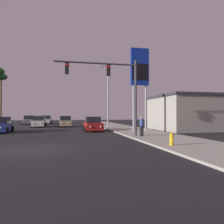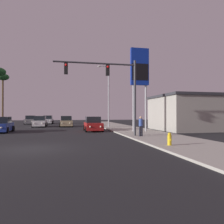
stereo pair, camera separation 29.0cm
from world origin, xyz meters
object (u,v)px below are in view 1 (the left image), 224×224
at_px(car_silver, 47,120).
at_px(gas_station_sign, 140,71).
at_px(fire_hydrant, 172,139).
at_px(car_white, 39,122).
at_px(traffic_light_mast, 114,82).
at_px(pedestrian_on_sidewalk, 142,125).
at_px(car_tan, 65,122).
at_px(car_grey, 29,120).
at_px(car_blue, 1,125).
at_px(palm_tree_far, 1,80).
at_px(car_red, 93,125).
at_px(street_lamp, 107,93).

distance_m(car_silver, gas_station_sign, 26.30).
bearing_deg(car_silver, fire_hydrant, 107.52).
distance_m(car_white, traffic_light_mast, 19.32).
xyz_separation_m(car_silver, traffic_light_mast, (7.43, -27.43, 3.95)).
relative_size(car_white, pedestrian_on_sidewalk, 2.59).
bearing_deg(car_silver, car_tan, 110.19).
relative_size(car_grey, traffic_light_mast, 0.62).
bearing_deg(car_blue, car_tan, -128.01).
distance_m(car_blue, car_grey, 19.76).
bearing_deg(car_tan, pedestrian_on_sidewalk, 107.60).
relative_size(fire_hydrant, palm_tree_far, 0.08).
xyz_separation_m(car_silver, pedestrian_on_sidewalk, (9.70, -28.06, 0.27)).
height_order(car_grey, car_red, same).
distance_m(car_blue, car_silver, 20.28).
height_order(car_tan, car_silver, same).
height_order(car_tan, fire_hydrant, car_tan).
bearing_deg(street_lamp, fire_hydrant, -89.80).
relative_size(car_tan, palm_tree_far, 0.43).
distance_m(traffic_light_mast, gas_station_sign, 6.25).
distance_m(car_silver, palm_tree_far, 12.03).
bearing_deg(car_silver, car_blue, 82.26).
xyz_separation_m(car_grey, pedestrian_on_sidewalk, (12.98, -27.81, 0.27)).
xyz_separation_m(car_blue, gas_station_sign, (14.64, -2.96, 5.86)).
xyz_separation_m(car_tan, car_silver, (-3.58, 10.57, 0.00)).
relative_size(car_tan, car_grey, 1.01).
distance_m(car_silver, fire_hydrant, 34.81).
distance_m(car_white, car_red, 12.26).
height_order(car_red, street_lamp, street_lamp).
xyz_separation_m(car_blue, car_red, (9.89, -0.24, 0.00)).
height_order(car_red, pedestrian_on_sidewalk, pedestrian_on_sidewalk).
bearing_deg(car_tan, palm_tree_far, -46.22).
bearing_deg(traffic_light_mast, street_lamp, 81.00).
xyz_separation_m(car_tan, traffic_light_mast, (3.85, -16.86, 3.95)).
bearing_deg(car_red, traffic_light_mast, 96.36).
bearing_deg(car_grey, car_red, 116.22).
xyz_separation_m(car_silver, street_lamp, (9.54, -14.12, 4.36)).
bearing_deg(fire_hydrant, car_blue, 133.77).
xyz_separation_m(car_blue, fire_hydrant, (12.86, -13.43, -0.27)).
xyz_separation_m(car_blue, car_grey, (-0.02, 19.76, 0.00)).
xyz_separation_m(car_white, car_silver, (0.38, 10.21, 0.00)).
distance_m(car_blue, pedestrian_on_sidewalk, 15.26).
bearing_deg(car_grey, gas_station_sign, 122.68).
bearing_deg(gas_station_sign, street_lamp, 101.73).
height_order(car_blue, street_lamp, street_lamp).
bearing_deg(car_silver, gas_station_sign, 117.84).
bearing_deg(pedestrian_on_sidewalk, car_blue, 148.18).
xyz_separation_m(car_grey, street_lamp, (12.82, -13.87, 4.36)).
bearing_deg(car_white, car_red, 124.26).
bearing_deg(traffic_light_mast, car_tan, 102.88).
distance_m(car_white, car_silver, 10.22).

